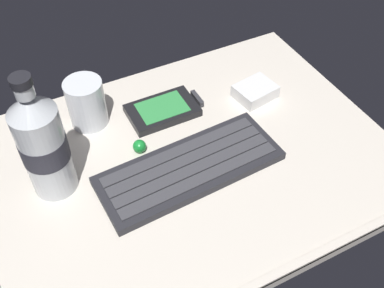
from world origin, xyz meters
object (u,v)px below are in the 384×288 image
(keyboard, at_px, (190,168))
(water_bottle, at_px, (43,144))
(charger_block, at_px, (255,91))
(trackball_mouse, at_px, (140,146))
(handheld_device, at_px, (166,109))
(juice_cup, at_px, (87,105))

(keyboard, height_order, water_bottle, water_bottle)
(charger_block, bearing_deg, trackball_mouse, -172.96)
(water_bottle, bearing_deg, handheld_device, 18.25)
(charger_block, relative_size, trackball_mouse, 3.18)
(keyboard, height_order, charger_block, charger_block)
(juice_cup, xyz_separation_m, trackball_mouse, (0.05, -0.10, -0.03))
(handheld_device, bearing_deg, trackball_mouse, -139.68)
(charger_block, bearing_deg, handheld_device, 167.75)
(handheld_device, distance_m, juice_cup, 0.14)
(keyboard, distance_m, trackball_mouse, 0.09)
(juice_cup, relative_size, charger_block, 1.21)
(keyboard, xyz_separation_m, handheld_device, (0.02, 0.14, -0.00))
(keyboard, height_order, trackball_mouse, trackball_mouse)
(keyboard, relative_size, water_bottle, 1.42)
(charger_block, height_order, trackball_mouse, charger_block)
(handheld_device, bearing_deg, water_bottle, -161.75)
(keyboard, xyz_separation_m, trackball_mouse, (-0.05, 0.08, 0.00))
(water_bottle, height_order, charger_block, water_bottle)
(handheld_device, xyz_separation_m, water_bottle, (-0.22, -0.07, 0.08))
(charger_block, distance_m, trackball_mouse, 0.24)
(juice_cup, bearing_deg, charger_block, -14.31)
(handheld_device, xyz_separation_m, trackball_mouse, (-0.08, -0.07, 0.00))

